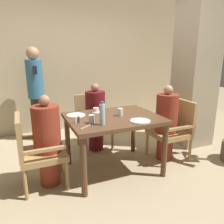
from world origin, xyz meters
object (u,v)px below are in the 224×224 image
object	(u,v)px
chair_far_side	(93,119)
glass_tall_near	(92,119)
water_bottle	(102,114)
standing_host	(36,92)
chair_right_side	(174,127)
teacup_with_saucer	(96,110)
glass_tall_mid	(120,112)
plate_main_right	(76,115)
diner_in_far_chair	(95,117)
plate_main_left	(140,121)
diner_in_right_chair	(166,122)
chair_left_side	(35,149)
diner_in_left_chair	(47,140)

from	to	relation	value
chair_far_side	glass_tall_near	xyz separation A→B (m)	(-0.35, -1.04, 0.33)
water_bottle	standing_host	bearing A→B (deg)	107.12
chair_right_side	teacup_with_saucer	xyz separation A→B (m)	(-1.15, 0.28, 0.31)
teacup_with_saucer	chair_right_side	bearing A→B (deg)	-13.94
glass_tall_mid	plate_main_right	bearing A→B (deg)	155.79
chair_right_side	glass_tall_mid	xyz separation A→B (m)	(-0.91, -0.01, 0.33)
standing_host	glass_tall_near	world-z (taller)	standing_host
standing_host	glass_tall_near	size ratio (longest dim) A/B	16.64
diner_in_far_chair	glass_tall_mid	size ratio (longest dim) A/B	11.02
standing_host	plate_main_left	size ratio (longest dim) A/B	6.81
chair_right_side	diner_in_right_chair	bearing A→B (deg)	180.00
teacup_with_saucer	glass_tall_near	world-z (taller)	glass_tall_near
standing_host	plate_main_right	bearing A→B (deg)	-74.18
chair_left_side	glass_tall_near	world-z (taller)	chair_left_side
chair_right_side	teacup_with_saucer	bearing A→B (deg)	166.06
plate_main_right	glass_tall_near	xyz separation A→B (m)	(0.09, -0.40, 0.04)
plate_main_right	water_bottle	size ratio (longest dim) A/B	0.90
glass_tall_near	chair_far_side	bearing A→B (deg)	71.35
diner_in_right_chair	glass_tall_mid	world-z (taller)	diner_in_right_chair
plate_main_left	teacup_with_saucer	xyz separation A→B (m)	(-0.36, 0.60, 0.02)
diner_in_left_chair	teacup_with_saucer	xyz separation A→B (m)	(0.71, 0.28, 0.23)
chair_right_side	glass_tall_mid	distance (m)	0.96
plate_main_left	teacup_with_saucer	world-z (taller)	teacup_with_saucer
chair_right_side	water_bottle	xyz separation A→B (m)	(-1.26, -0.27, 0.41)
chair_left_side	diner_in_right_chair	bearing A→B (deg)	0.00
diner_in_right_chair	water_bottle	distance (m)	1.19
glass_tall_near	plate_main_left	bearing A→B (deg)	-15.80
plate_main_left	glass_tall_mid	size ratio (longest dim) A/B	2.44
water_bottle	glass_tall_mid	xyz separation A→B (m)	(0.35, 0.26, -0.08)
diner_in_right_chair	glass_tall_mid	bearing A→B (deg)	-179.49
chair_left_side	glass_tall_mid	xyz separation A→B (m)	(1.10, -0.01, 0.33)
diner_in_left_chair	teacup_with_saucer	world-z (taller)	diner_in_left_chair
diner_in_right_chair	chair_far_side	bearing A→B (deg)	134.24
chair_far_side	standing_host	xyz separation A→B (m)	(-0.83, 0.73, 0.42)
diner_in_right_chair	water_bottle	xyz separation A→B (m)	(-1.11, -0.27, 0.32)
glass_tall_near	diner_in_left_chair	bearing A→B (deg)	162.51
chair_left_side	plate_main_left	distance (m)	1.29
chair_far_side	plate_main_right	size ratio (longest dim) A/B	3.63
chair_right_side	water_bottle	world-z (taller)	water_bottle
plate_main_right	teacup_with_saucer	xyz separation A→B (m)	(0.30, 0.05, 0.02)
plate_main_right	teacup_with_saucer	distance (m)	0.30
diner_in_far_chair	diner_in_right_chair	distance (m)	1.13
chair_left_side	glass_tall_mid	bearing A→B (deg)	-0.35
standing_host	glass_tall_mid	bearing A→B (deg)	-60.10
plate_main_left	glass_tall_near	distance (m)	0.59
chair_left_side	water_bottle	xyz separation A→B (m)	(0.74, -0.27, 0.41)
plate_main_right	chair_left_side	bearing A→B (deg)	-157.05
teacup_with_saucer	water_bottle	distance (m)	0.57
standing_host	diner_in_far_chair	bearing A→B (deg)	-46.21
chair_left_side	diner_in_right_chair	world-z (taller)	diner_in_right_chair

